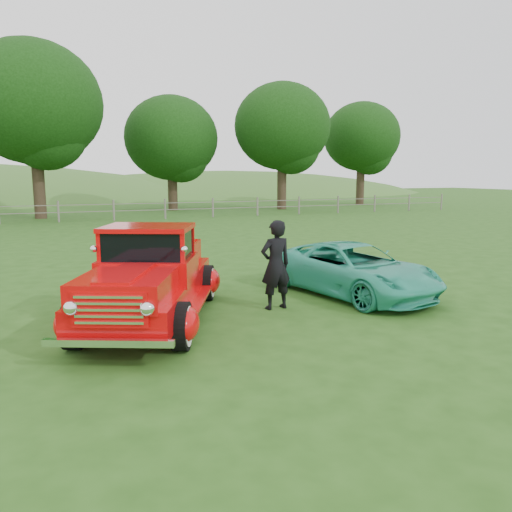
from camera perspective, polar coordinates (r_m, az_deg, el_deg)
name	(u,v)px	position (r m, az deg, el deg)	size (l,w,h in m)	color
ground	(246,327)	(8.97, -1.14, -8.07)	(140.00, 140.00, 0.00)	#224A13
distant_hills	(51,232)	(67.88, -22.42, 2.55)	(116.00, 60.00, 18.00)	#366424
fence_line	(114,210)	(30.24, -15.95, 5.07)	(48.00, 0.12, 1.20)	#6D675C
tree_near_west	(33,103)	(33.29, -24.13, 15.68)	(8.00, 8.00, 10.42)	#2F2117
tree_near_east	(171,138)	(37.95, -9.66, 13.12)	(6.80, 6.80, 8.33)	#2F2117
tree_mid_east	(282,127)	(38.65, 3.02, 14.54)	(7.20, 7.20, 9.44)	#2F2117
tree_far_east	(362,137)	(45.60, 12.00, 13.17)	(6.60, 6.60, 8.86)	#2F2117
red_pickup	(150,279)	(9.30, -11.97, -2.56)	(3.61, 5.27, 1.78)	black
teal_sedan	(353,269)	(11.35, 11.01, -1.50)	(1.92, 4.17, 1.16)	teal
man	(276,265)	(9.93, 2.26, -1.02)	(0.65, 0.43, 1.79)	black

